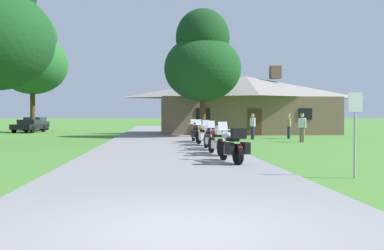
# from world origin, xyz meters

# --- Properties ---
(ground_plane) EXTENTS (500.00, 500.00, 0.00)m
(ground_plane) POSITION_xyz_m (0.00, 20.00, 0.00)
(ground_plane) COLOR #42752D
(asphalt_driveway) EXTENTS (6.40, 80.00, 0.06)m
(asphalt_driveway) POSITION_xyz_m (0.00, 18.00, 0.03)
(asphalt_driveway) COLOR slate
(asphalt_driveway) RESTS_ON ground
(motorcycle_silver_nearest_to_camera) EXTENTS (0.94, 2.07, 1.30)m
(motorcycle_silver_nearest_to_camera) POSITION_xyz_m (2.06, 7.99, 0.61)
(motorcycle_silver_nearest_to_camera) COLOR black
(motorcycle_silver_nearest_to_camera) RESTS_ON asphalt_driveway
(motorcycle_red_second_in_row) EXTENTS (0.74, 2.08, 1.30)m
(motorcycle_red_second_in_row) POSITION_xyz_m (1.97, 11.02, 0.62)
(motorcycle_red_second_in_row) COLOR black
(motorcycle_red_second_in_row) RESTS_ON asphalt_driveway
(motorcycle_white_third_in_row) EXTENTS (0.66, 2.08, 1.30)m
(motorcycle_white_third_in_row) POSITION_xyz_m (2.00, 13.65, 0.62)
(motorcycle_white_third_in_row) COLOR black
(motorcycle_white_third_in_row) RESTS_ON asphalt_driveway
(motorcycle_orange_fourth_in_row) EXTENTS (0.98, 2.07, 1.30)m
(motorcycle_orange_fourth_in_row) POSITION_xyz_m (2.05, 16.37, 0.61)
(motorcycle_orange_fourth_in_row) COLOR black
(motorcycle_orange_fourth_in_row) RESTS_ON asphalt_driveway
(motorcycle_red_farthest_in_row) EXTENTS (0.82, 2.08, 1.30)m
(motorcycle_red_farthest_in_row) POSITION_xyz_m (1.89, 19.08, 0.61)
(motorcycle_red_farthest_in_row) COLOR black
(motorcycle_red_farthest_in_row) RESTS_ON asphalt_driveway
(stone_lodge) EXTENTS (15.46, 7.60, 5.89)m
(stone_lodge) POSITION_xyz_m (7.34, 31.98, 2.57)
(stone_lodge) COLOR brown
(stone_lodge) RESTS_ON ground
(bystander_white_shirt_near_lodge) EXTENTS (0.31, 0.53, 1.69)m
(bystander_white_shirt_near_lodge) POSITION_xyz_m (5.93, 22.73, 0.95)
(bystander_white_shirt_near_lodge) COLOR navy
(bystander_white_shirt_near_lodge) RESTS_ON ground
(bystander_tan_shirt_beside_signpost) EXTENTS (0.22, 0.55, 1.69)m
(bystander_tan_shirt_beside_signpost) POSITION_xyz_m (8.54, 23.30, 0.95)
(bystander_tan_shirt_beside_signpost) COLOR navy
(bystander_tan_shirt_beside_signpost) RESTS_ON ground
(bystander_white_shirt_by_tree) EXTENTS (0.39, 0.46, 1.69)m
(bystander_white_shirt_by_tree) POSITION_xyz_m (8.20, 19.55, 0.95)
(bystander_white_shirt_by_tree) COLOR #75664C
(bystander_white_shirt_by_tree) RESTS_ON ground
(metal_signpost_roadside) EXTENTS (0.36, 0.06, 2.14)m
(metal_signpost_roadside) POSITION_xyz_m (4.58, 4.79, 1.35)
(metal_signpost_roadside) COLOR #9EA0A5
(metal_signpost_roadside) RESTS_ON ground
(tree_left_far) EXTENTS (6.32, 6.32, 11.10)m
(tree_left_far) POSITION_xyz_m (-11.66, 35.37, 6.96)
(tree_left_far) COLOR #422D19
(tree_left_far) RESTS_ON ground
(tree_by_lodge_front) EXTENTS (5.58, 5.58, 9.29)m
(tree_by_lodge_front) POSITION_xyz_m (2.96, 25.98, 5.63)
(tree_by_lodge_front) COLOR #422D19
(tree_by_lodge_front) RESTS_ON ground
(parked_black_suv_far_left) EXTENTS (1.99, 4.64, 1.40)m
(parked_black_suv_far_left) POSITION_xyz_m (-13.19, 42.06, 0.78)
(parked_black_suv_far_left) COLOR black
(parked_black_suv_far_left) RESTS_ON ground
(parked_black_sedan_far_left) EXTENTS (2.36, 4.40, 1.20)m
(parked_black_sedan_far_left) POSITION_xyz_m (-12.15, 36.03, 0.64)
(parked_black_sedan_far_left) COLOR black
(parked_black_sedan_far_left) RESTS_ON ground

